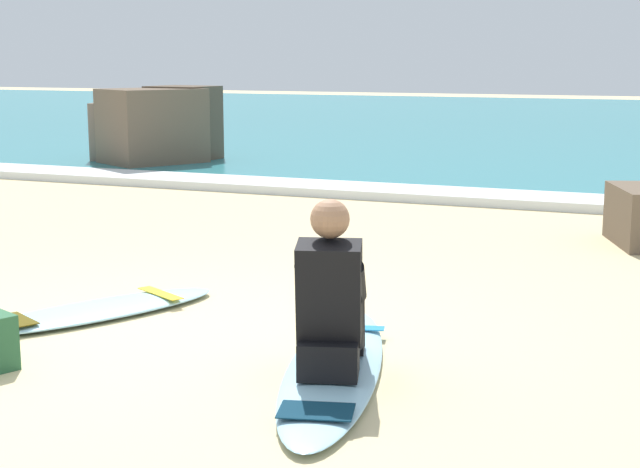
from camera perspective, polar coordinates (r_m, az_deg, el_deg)
ground_plane at (r=6.12m, az=-8.35°, el=-6.19°), size 80.00×80.00×0.00m
sea at (r=25.39m, az=15.36°, el=6.37°), size 80.00×28.00×0.10m
breaking_foam at (r=11.97m, az=7.36°, el=2.34°), size 80.00×0.90×0.11m
surfboard_main at (r=5.40m, az=0.86°, el=-7.99°), size 1.12×2.47×0.08m
surfer_seated at (r=5.14m, az=0.64°, el=-4.27°), size 0.52×0.77×0.95m
surfboard_spare_near at (r=6.74m, az=-13.36°, el=-4.49°), size 1.32×1.90×0.08m
rock_outcrop_distant at (r=15.66m, az=-9.92°, el=6.22°), size 2.19×2.09×1.28m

